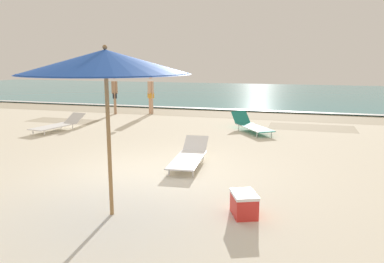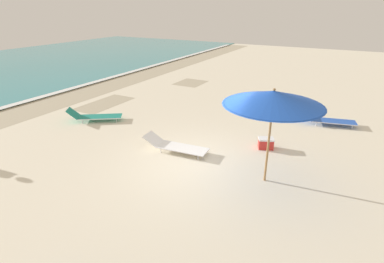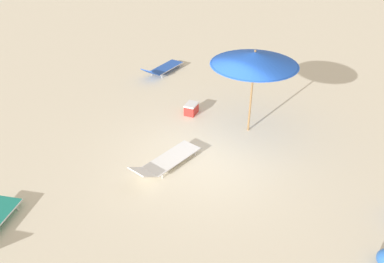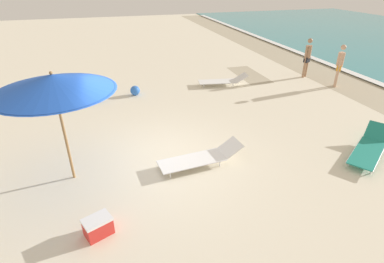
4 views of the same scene
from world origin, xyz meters
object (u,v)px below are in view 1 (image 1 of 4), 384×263
object	(u,v)px
beach_umbrella	(105,63)
sun_lounger_near_water_left	(189,156)
cooler_box	(244,204)
beachgoer_shoreline_child	(151,91)
sun_lounger_near_water_right	(59,124)
sun_lounger_beside_umbrella	(251,125)
beachgoer_wading_adult	(115,91)

from	to	relation	value
beach_umbrella	sun_lounger_near_water_left	size ratio (longest dim) A/B	1.17
beach_umbrella	cooler_box	bearing A→B (deg)	15.12
sun_lounger_near_water_left	cooler_box	distance (m)	3.02
beach_umbrella	beachgoer_shoreline_child	size ratio (longest dim) A/B	1.47
sun_lounger_near_water_right	sun_lounger_near_water_left	bearing A→B (deg)	-17.25
sun_lounger_beside_umbrella	sun_lounger_near_water_left	xyz separation A→B (m)	(-0.83, -4.45, -0.01)
beachgoer_shoreline_child	cooler_box	world-z (taller)	beachgoer_shoreline_child
beachgoer_wading_adult	cooler_box	distance (m)	11.86
sun_lounger_near_water_left	beachgoer_wading_adult	size ratio (longest dim) A/B	1.25
sun_lounger_near_water_left	sun_lounger_near_water_right	distance (m)	6.19
sun_lounger_near_water_left	beachgoer_shoreline_child	bearing A→B (deg)	113.08
beachgoer_wading_adult	beachgoer_shoreline_child	size ratio (longest dim) A/B	1.00
beachgoer_shoreline_child	sun_lounger_beside_umbrella	bearing A→B (deg)	10.05
beach_umbrella	cooler_box	world-z (taller)	beach_umbrella
cooler_box	sun_lounger_beside_umbrella	bearing A→B (deg)	163.72
beach_umbrella	beachgoer_shoreline_child	world-z (taller)	beach_umbrella
sun_lounger_near_water_right	beachgoer_wading_adult	world-z (taller)	beachgoer_wading_adult
sun_lounger_near_water_left	sun_lounger_near_water_right	size ratio (longest dim) A/B	1.02
sun_lounger_beside_umbrella	beachgoer_shoreline_child	size ratio (longest dim) A/B	1.20
beachgoer_shoreline_child	beach_umbrella	bearing A→B (deg)	-29.51
beach_umbrella	sun_lounger_near_water_left	xyz separation A→B (m)	(0.34, 3.06, -2.14)
sun_lounger_near_water_left	cooler_box	xyz separation A→B (m)	(1.65, -2.52, -0.02)
beachgoer_wading_adult	beach_umbrella	bearing A→B (deg)	1.43
sun_lounger_near_water_left	beachgoer_wading_adult	xyz separation A→B (m)	(-5.53, 6.88, 0.80)
beach_umbrella	beachgoer_shoreline_child	bearing A→B (deg)	109.43
beach_umbrella	beachgoer_shoreline_child	xyz separation A→B (m)	(-3.68, 10.42, -1.34)
beachgoer_shoreline_child	beachgoer_wading_adult	bearing A→B (deg)	-121.41
sun_lounger_beside_umbrella	beachgoer_wading_adult	bearing A→B (deg)	124.73
sun_lounger_near_water_right	beachgoer_shoreline_child	size ratio (longest dim) A/B	1.23
sun_lounger_beside_umbrella	sun_lounger_near_water_left	distance (m)	4.53
sun_lounger_near_water_left	beachgoer_wading_adult	distance (m)	8.86
sun_lounger_beside_umbrella	sun_lounger_near_water_right	size ratio (longest dim) A/B	0.98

